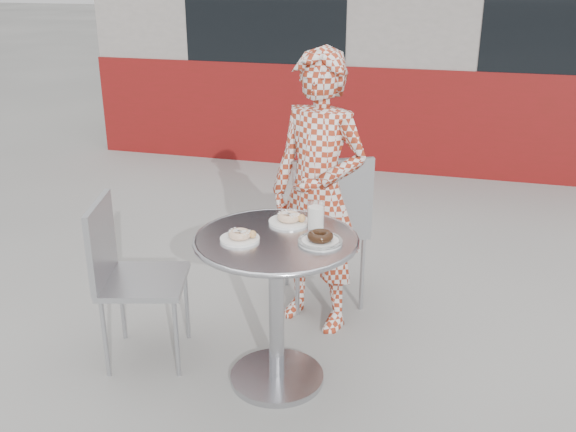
% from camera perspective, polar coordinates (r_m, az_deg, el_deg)
% --- Properties ---
extents(ground, '(60.00, 60.00, 0.00)m').
position_cam_1_polar(ground, '(3.18, -0.51, -14.82)').
color(ground, '#9C9A95').
rests_on(ground, ground).
extents(storefront, '(6.02, 4.55, 3.00)m').
position_cam_1_polar(storefront, '(8.07, 10.86, 18.16)').
color(storefront, gray).
rests_on(storefront, ground).
extents(bistro_table, '(0.75, 0.75, 0.75)m').
position_cam_1_polar(bistro_table, '(2.93, -1.05, -5.22)').
color(bistro_table, silver).
rests_on(bistro_table, ground).
extents(chair_far, '(0.59, 0.59, 0.93)m').
position_cam_1_polar(chair_far, '(3.81, 3.20, -3.45)').
color(chair_far, '#AAACB2').
rests_on(chair_far, ground).
extents(chair_left, '(0.50, 0.49, 0.84)m').
position_cam_1_polar(chair_left, '(3.33, -12.64, -8.27)').
color(chair_left, '#AAACB2').
rests_on(chair_left, ground).
extents(seated_person, '(0.64, 0.52, 1.51)m').
position_cam_1_polar(seated_person, '(3.39, 2.71, 1.98)').
color(seated_person, maroon).
rests_on(seated_person, ground).
extents(plate_far, '(0.19, 0.19, 0.05)m').
position_cam_1_polar(plate_far, '(3.00, 0.15, -0.27)').
color(plate_far, white).
rests_on(plate_far, bistro_table).
extents(plate_near, '(0.17, 0.17, 0.05)m').
position_cam_1_polar(plate_near, '(2.82, -4.25, -1.80)').
color(plate_near, white).
rests_on(plate_near, bistro_table).
extents(plate_checker, '(0.20, 0.20, 0.05)m').
position_cam_1_polar(plate_checker, '(2.79, 2.88, -2.10)').
color(plate_checker, white).
rests_on(plate_checker, bistro_table).
extents(milk_cup, '(0.08, 0.08, 0.12)m').
position_cam_1_polar(milk_cup, '(2.93, 2.49, -0.04)').
color(milk_cup, white).
rests_on(milk_cup, bistro_table).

